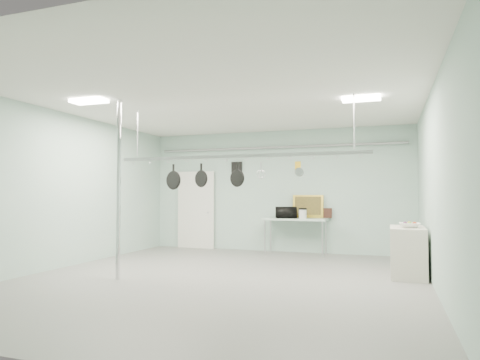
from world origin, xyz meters
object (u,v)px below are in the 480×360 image
at_px(skillet_left, 173,176).
at_px(prep_table, 295,221).
at_px(microwave, 286,212).
at_px(pot_rack, 236,155).
at_px(coffee_canister, 303,214).
at_px(fruit_bowl, 410,225).
at_px(skillet_mid, 201,175).
at_px(skillet_right, 237,174).
at_px(chrome_pole, 119,189).
at_px(side_cabinet, 408,252).

bearing_deg(skillet_left, prep_table, 79.31).
bearing_deg(microwave, prep_table, -176.42).
distance_m(pot_rack, coffee_canister, 3.40).
distance_m(pot_rack, microwave, 3.43).
distance_m(microwave, skillet_left, 3.63).
relative_size(pot_rack, fruit_bowl, 13.07).
bearing_deg(skillet_mid, skillet_right, 22.08).
bearing_deg(chrome_pole, pot_rack, 25.35).
bearing_deg(skillet_right, side_cabinet, 39.06).
height_order(pot_rack, skillet_right, pot_rack).
bearing_deg(coffee_canister, microwave, 167.49).
bearing_deg(skillet_mid, chrome_pole, -120.99).
distance_m(chrome_pole, prep_table, 4.85).
bearing_deg(coffee_canister, prep_table, 141.03).
bearing_deg(skillet_right, chrome_pole, -136.37).
bearing_deg(pot_rack, side_cabinet, 20.45).
distance_m(prep_table, fruit_bowl, 3.51).
bearing_deg(fruit_bowl, microwave, 140.85).
relative_size(chrome_pole, prep_table, 2.00).
bearing_deg(pot_rack, skillet_right, 0.00).
xyz_separation_m(fruit_bowl, skillet_left, (-4.28, -0.94, 0.90)).
xyz_separation_m(prep_table, microwave, (-0.21, -0.08, 0.22)).
distance_m(side_cabinet, coffee_canister, 3.13).
bearing_deg(prep_table, skillet_mid, -108.48).
bearing_deg(coffee_canister, side_cabinet, -40.96).
height_order(chrome_pole, microwave, chrome_pole).
bearing_deg(pot_rack, coffee_canister, 78.66).
bearing_deg(skillet_right, skillet_mid, -161.51).
bearing_deg(pot_rack, prep_table, 83.09).
bearing_deg(skillet_mid, fruit_bowl, 36.31).
relative_size(skillet_mid, skillet_right, 1.03).
height_order(prep_table, coffee_canister, coffee_canister).
height_order(coffee_canister, skillet_mid, skillet_mid).
bearing_deg(fruit_bowl, side_cabinet, 102.20).
relative_size(coffee_canister, skillet_mid, 0.51).
height_order(coffee_canister, skillet_right, skillet_right).
bearing_deg(microwave, skillet_left, 47.46).
distance_m(side_cabinet, skillet_mid, 4.07).
height_order(chrome_pole, coffee_canister, chrome_pole).
bearing_deg(skillet_mid, prep_table, 93.60).
distance_m(coffee_canister, skillet_right, 3.29).
bearing_deg(fruit_bowl, skillet_left, -167.65).
xyz_separation_m(prep_table, side_cabinet, (2.55, -2.20, -0.38)).
bearing_deg(microwave, coffee_canister, 149.59).
bearing_deg(pot_rack, skillet_mid, 180.00).
height_order(chrome_pole, side_cabinet, chrome_pole).
bearing_deg(pot_rack, skillet_left, 180.00).
distance_m(chrome_pole, pot_rack, 2.19).
height_order(skillet_left, skillet_mid, same).
bearing_deg(microwave, skillet_mid, 56.66).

